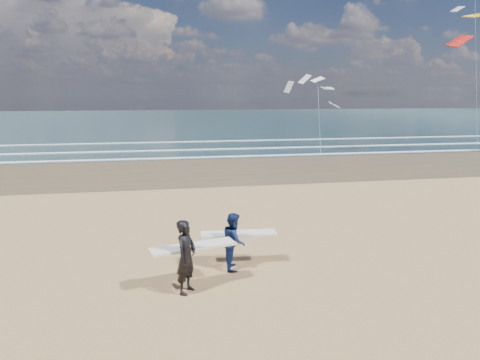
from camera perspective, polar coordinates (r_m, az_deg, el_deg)
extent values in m
cube|color=#4E402A|center=(34.87, 24.68, 2.31)|extent=(220.00, 12.00, 0.01)
cube|color=#193137|center=(84.68, 3.23, 8.11)|extent=(220.00, 100.00, 0.02)
cube|color=white|center=(38.84, 20.65, 3.52)|extent=(220.00, 0.50, 0.05)
cube|color=white|center=(42.90, 17.44, 4.42)|extent=(220.00, 0.50, 0.05)
cube|color=white|center=(48.71, 13.89, 5.39)|extent=(220.00, 0.50, 0.05)
imported|color=black|center=(10.85, -7.20, -10.12)|extent=(0.74, 0.82, 1.89)
cube|color=white|center=(11.14, -6.29, -8.82)|extent=(2.26, 1.02, 0.07)
imported|color=#0D1D4D|center=(12.22, -0.82, -8.13)|extent=(0.71, 0.86, 1.64)
cube|color=white|center=(12.55, -0.19, -7.16)|extent=(2.23, 0.65, 0.07)
cube|color=slate|center=(35.98, 10.72, 3.48)|extent=(0.12, 0.12, 0.10)
cube|color=slate|center=(50.52, 29.09, 4.49)|extent=(0.12, 0.12, 0.10)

